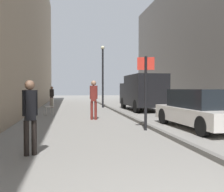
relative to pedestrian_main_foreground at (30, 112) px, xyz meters
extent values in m
plane|color=gray|center=(2.22, 7.87, -0.96)|extent=(80.00, 80.00, 0.00)
cube|color=#615F5B|center=(3.80, 7.87, -0.90)|extent=(0.16, 40.00, 0.12)
cylinder|color=black|center=(-0.08, -0.03, -0.57)|extent=(0.12, 0.12, 0.78)
cylinder|color=black|center=(0.08, 0.03, -0.57)|extent=(0.12, 0.12, 0.78)
cube|color=black|center=(0.00, 0.00, 0.15)|extent=(0.26, 0.24, 0.66)
cylinder|color=black|center=(-0.11, -0.04, 0.20)|extent=(0.09, 0.09, 0.56)
cylinder|color=black|center=(0.11, 0.04, 0.20)|extent=(0.09, 0.09, 0.56)
sphere|color=brown|center=(0.00, 0.00, 0.59)|extent=(0.22, 0.22, 0.22)
cylinder|color=maroon|center=(2.09, 6.03, -0.52)|extent=(0.13, 0.13, 0.87)
cylinder|color=maroon|center=(1.91, 6.07, -0.52)|extent=(0.13, 0.13, 0.87)
cube|color=maroon|center=(2.00, 6.05, 0.28)|extent=(0.28, 0.26, 0.74)
cylinder|color=maroon|center=(2.13, 6.02, 0.34)|extent=(0.10, 0.10, 0.63)
cylinder|color=maroon|center=(1.87, 6.08, 0.34)|extent=(0.10, 0.10, 0.63)
sphere|color=#9E755B|center=(2.00, 6.05, 0.77)|extent=(0.24, 0.24, 0.24)
cylinder|color=maroon|center=(-0.51, 13.77, -0.57)|extent=(0.11, 0.11, 0.77)
cylinder|color=maroon|center=(-0.35, 13.76, -0.57)|extent=(0.11, 0.11, 0.77)
cube|color=black|center=(-0.43, 13.76, 0.14)|extent=(0.22, 0.19, 0.65)
cylinder|color=black|center=(-0.54, 13.77, 0.19)|extent=(0.09, 0.09, 0.56)
cylinder|color=black|center=(-0.31, 13.76, 0.19)|extent=(0.09, 0.09, 0.56)
sphere|color=brown|center=(-0.43, 13.76, 0.57)|extent=(0.21, 0.21, 0.21)
cube|color=black|center=(5.73, 9.92, 0.39)|extent=(2.02, 3.56, 2.02)
cube|color=black|center=(5.70, 12.38, 0.14)|extent=(2.00, 1.40, 1.51)
cube|color=black|center=(5.70, 12.86, 0.47)|extent=(1.66, 0.06, 0.67)
cylinder|color=black|center=(4.81, 12.23, -0.56)|extent=(0.23, 0.80, 0.80)
cylinder|color=black|center=(6.59, 12.25, -0.56)|extent=(0.23, 0.80, 0.80)
cylinder|color=black|center=(4.86, 8.84, -0.56)|extent=(0.23, 0.80, 0.80)
cylinder|color=black|center=(6.64, 8.86, -0.56)|extent=(0.23, 0.80, 0.80)
cube|color=silver|center=(5.63, 2.78, -0.46)|extent=(1.99, 4.28, 0.55)
cube|color=black|center=(5.63, 2.78, 0.15)|extent=(1.62, 2.58, 0.68)
cylinder|color=black|center=(4.75, 4.17, -0.64)|extent=(0.23, 0.65, 0.64)
cylinder|color=black|center=(6.38, 4.24, -0.64)|extent=(0.23, 0.65, 0.64)
cylinder|color=black|center=(4.87, 1.31, -0.64)|extent=(0.23, 0.65, 0.64)
cylinder|color=black|center=(3.51, 2.74, 0.34)|extent=(0.10, 0.10, 2.60)
cube|color=red|center=(3.51, 2.74, 1.39)|extent=(0.59, 0.19, 0.44)
cylinder|color=black|center=(3.44, 13.41, 1.29)|extent=(0.14, 0.14, 4.50)
sphere|color=beige|center=(3.44, 13.41, 3.66)|extent=(0.28, 0.28, 0.28)
cylinder|color=#B7B2A8|center=(-0.35, 8.13, -0.73)|extent=(0.04, 0.04, 0.45)
cylinder|color=#B7B2A8|center=(-0.51, 8.47, -0.73)|extent=(0.04, 0.04, 0.45)
cylinder|color=#B7B2A8|center=(-0.01, 8.29, -0.73)|extent=(0.04, 0.04, 0.45)
cylinder|color=#B7B2A8|center=(-0.17, 8.63, -0.73)|extent=(0.04, 0.04, 0.45)
cube|color=#B7B2A8|center=(-0.26, 8.38, -0.49)|extent=(0.58, 0.58, 0.04)
cube|color=#B7B2A8|center=(-0.08, 8.47, -0.24)|extent=(0.22, 0.42, 0.45)
camera|label=1|loc=(0.84, -5.68, 0.52)|focal=39.98mm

